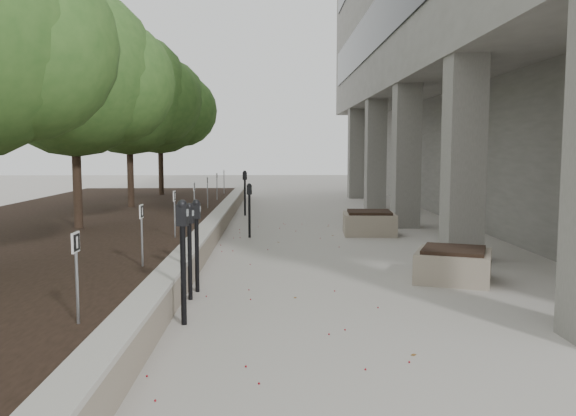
{
  "coord_description": "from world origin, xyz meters",
  "views": [
    {
      "loc": [
        -0.33,
        -5.48,
        2.2
      ],
      "look_at": [
        -0.04,
        6.26,
        1.02
      ],
      "focal_mm": 36.7,
      "sensor_mm": 36.0,
      "label": 1
    }
  ],
  "objects": [
    {
      "name": "parking_meter_3",
      "position": [
        -1.51,
        3.47,
        0.72
      ],
      "size": [
        0.15,
        0.11,
        1.44
      ],
      "primitive_type": null,
      "rotation": [
        0.0,
        0.0,
        -0.06
      ],
      "color": "black",
      "rests_on": "ground"
    },
    {
      "name": "crabapple_tree_3",
      "position": [
        -4.8,
        8.0,
        3.12
      ],
      "size": [
        4.6,
        4.0,
        5.44
      ],
      "primitive_type": null,
      "color": "#336024",
      "rests_on": "planting_bed"
    },
    {
      "name": "planter_front",
      "position": [
        2.68,
        4.15,
        0.28
      ],
      "size": [
        1.54,
        1.54,
        0.55
      ],
      "primitive_type": null,
      "rotation": [
        0.0,
        0.0,
        -0.37
      ],
      "color": "tan",
      "rests_on": "ground"
    },
    {
      "name": "parking_meter_1",
      "position": [
        -1.46,
        1.76,
        0.79
      ],
      "size": [
        0.18,
        0.14,
        1.58
      ],
      "primitive_type": null,
      "rotation": [
        0.0,
        0.0,
        -0.2
      ],
      "color": "black",
      "rests_on": "ground"
    },
    {
      "name": "parking_meter_5",
      "position": [
        -1.28,
        14.01,
        0.75
      ],
      "size": [
        0.17,
        0.14,
        1.5
      ],
      "primitive_type": null,
      "rotation": [
        0.0,
        0.0,
        -0.3
      ],
      "color": "black",
      "rests_on": "ground"
    },
    {
      "name": "parking_sign_8",
      "position": [
        -2.35,
        18.5,
        0.88
      ],
      "size": [
        0.04,
        0.22,
        0.96
      ],
      "primitive_type": null,
      "color": "black",
      "rests_on": "planting_bed"
    },
    {
      "name": "parking_sign_5",
      "position": [
        -2.35,
        9.5,
        0.88
      ],
      "size": [
        0.04,
        0.22,
        0.96
      ],
      "primitive_type": null,
      "color": "black",
      "rests_on": "planting_bed"
    },
    {
      "name": "ground",
      "position": [
        0.0,
        0.0,
        0.0
      ],
      "size": [
        90.0,
        90.0,
        0.0
      ],
      "primitive_type": "plane",
      "color": "#AFA9A1",
      "rests_on": "ground"
    },
    {
      "name": "parking_meter_2",
      "position": [
        -1.55,
        2.99,
        0.71
      ],
      "size": [
        0.17,
        0.14,
        1.43
      ],
      "primitive_type": null,
      "rotation": [
        0.0,
        0.0,
        -0.33
      ],
      "color": "black",
      "rests_on": "ground"
    },
    {
      "name": "parking_sign_2",
      "position": [
        -2.35,
        0.5,
        0.88
      ],
      "size": [
        0.04,
        0.22,
        0.96
      ],
      "primitive_type": null,
      "color": "black",
      "rests_on": "planting_bed"
    },
    {
      "name": "parking_meter_4",
      "position": [
        -0.93,
        9.08,
        0.68
      ],
      "size": [
        0.15,
        0.13,
        1.36
      ],
      "primitive_type": null,
      "rotation": [
        0.0,
        0.0,
        -0.26
      ],
      "color": "black",
      "rests_on": "ground"
    },
    {
      "name": "planter_back",
      "position": [
        2.15,
        9.6,
        0.31
      ],
      "size": [
        1.4,
        1.4,
        0.61
      ],
      "primitive_type": null,
      "rotation": [
        0.0,
        0.0,
        -0.07
      ],
      "color": "tan",
      "rests_on": "ground"
    },
    {
      "name": "crabapple_tree_4",
      "position": [
        -4.8,
        13.0,
        3.12
      ],
      "size": [
        4.6,
        4.0,
        5.44
      ],
      "primitive_type": null,
      "color": "#336024",
      "rests_on": "planting_bed"
    },
    {
      "name": "parking_sign_7",
      "position": [
        -2.35,
        15.5,
        0.88
      ],
      "size": [
        0.04,
        0.22,
        0.96
      ],
      "primitive_type": null,
      "color": "black",
      "rests_on": "planting_bed"
    },
    {
      "name": "parking_sign_6",
      "position": [
        -2.35,
        12.5,
        0.88
      ],
      "size": [
        0.04,
        0.22,
        0.96
      ],
      "primitive_type": null,
      "color": "black",
      "rests_on": "planting_bed"
    },
    {
      "name": "parking_sign_3",
      "position": [
        -2.35,
        3.5,
        0.88
      ],
      "size": [
        0.04,
        0.22,
        0.96
      ],
      "primitive_type": null,
      "color": "black",
      "rests_on": "planting_bed"
    },
    {
      "name": "retaining_wall",
      "position": [
        -1.82,
        9.0,
        0.25
      ],
      "size": [
        0.39,
        26.0,
        0.5
      ],
      "primitive_type": null,
      "color": "tan",
      "rests_on": "ground"
    },
    {
      "name": "planting_bed",
      "position": [
        -5.5,
        9.0,
        0.2
      ],
      "size": [
        7.0,
        26.0,
        0.4
      ],
      "primitive_type": "cube",
      "color": "black",
      "rests_on": "ground"
    },
    {
      "name": "berry_scatter",
      "position": [
        -0.1,
        5.0,
        0.01
      ],
      "size": [
        3.3,
        14.1,
        0.02
      ],
      "primitive_type": null,
      "color": "maroon",
      "rests_on": "ground"
    },
    {
      "name": "crabapple_tree_5",
      "position": [
        -4.8,
        18.0,
        3.12
      ],
      "size": [
        4.6,
        4.0,
        5.44
      ],
      "primitive_type": null,
      "color": "#336024",
      "rests_on": "planting_bed"
    },
    {
      "name": "parking_sign_4",
      "position": [
        -2.35,
        6.5,
        0.88
      ],
      "size": [
        0.04,
        0.22,
        0.96
      ],
      "primitive_type": null,
      "color": "black",
      "rests_on": "planting_bed"
    }
  ]
}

